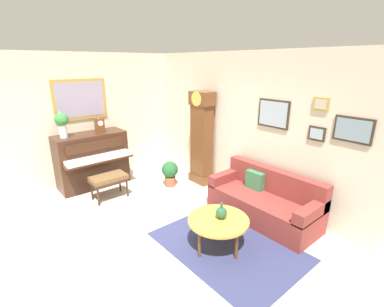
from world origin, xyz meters
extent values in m
cube|color=beige|center=(0.00, 0.00, -0.05)|extent=(6.40, 6.00, 0.10)
cube|color=beige|center=(-2.60, 0.00, 1.40)|extent=(0.10, 4.90, 2.80)
cube|color=#B28E3D|center=(-2.54, 0.20, 1.85)|extent=(0.03, 1.10, 0.84)
cube|color=#998EA8|center=(-2.52, 0.20, 1.85)|extent=(0.01, 0.98, 0.72)
cube|color=beige|center=(0.00, 2.40, 1.40)|extent=(5.30, 0.10, 2.80)
cube|color=#33281E|center=(0.75, 2.33, 1.75)|extent=(0.60, 0.03, 0.48)
cube|color=#9EB2C1|center=(0.75, 2.32, 1.75)|extent=(0.54, 0.01, 0.42)
cube|color=#33281E|center=(2.05, 2.33, 1.70)|extent=(0.52, 0.03, 0.36)
cube|color=#7A93A3|center=(2.05, 2.32, 1.70)|extent=(0.46, 0.01, 0.30)
cube|color=#B28E3D|center=(1.55, 2.33, 2.00)|extent=(0.24, 0.03, 0.20)
cube|color=#BCB299|center=(1.55, 2.32, 2.00)|extent=(0.18, 0.01, 0.14)
cube|color=#33281E|center=(1.55, 2.33, 1.55)|extent=(0.26, 0.03, 0.22)
cube|color=#9EB2C1|center=(1.55, 2.32, 1.55)|extent=(0.20, 0.01, 0.16)
cube|color=navy|center=(1.16, 0.85, 0.00)|extent=(2.10, 1.50, 0.01)
cube|color=#3D2316|center=(-2.25, 0.20, 0.58)|extent=(0.60, 1.44, 1.17)
cube|color=#3D2316|center=(-1.82, 0.20, 0.68)|extent=(0.28, 1.38, 0.04)
cube|color=white|center=(-1.82, 0.20, 0.74)|extent=(0.26, 1.32, 0.08)
cube|color=#3D2316|center=(-1.93, 0.20, 0.98)|extent=(0.03, 1.20, 0.20)
cube|color=#3D2316|center=(-1.42, 0.18, 0.38)|extent=(0.42, 0.70, 0.04)
cube|color=brown|center=(-1.42, 0.18, 0.44)|extent=(0.40, 0.68, 0.08)
cylinder|color=#3D2316|center=(-1.26, -0.12, 0.18)|extent=(0.04, 0.04, 0.36)
cylinder|color=#3D2316|center=(-1.26, 0.48, 0.18)|extent=(0.04, 0.04, 0.36)
cylinder|color=#3D2316|center=(-1.58, -0.12, 0.18)|extent=(0.04, 0.04, 0.36)
cylinder|color=#3D2316|center=(-1.58, 0.48, 0.18)|extent=(0.04, 0.04, 0.36)
cube|color=brown|center=(-0.86, 2.13, 0.09)|extent=(0.52, 0.34, 0.18)
cube|color=brown|center=(-0.86, 2.13, 0.89)|extent=(0.44, 0.28, 1.78)
cube|color=brown|center=(-0.86, 2.13, 1.88)|extent=(0.52, 0.32, 0.28)
cylinder|color=gold|center=(-0.86, 1.97, 1.88)|extent=(0.30, 0.02, 0.30)
cylinder|color=gold|center=(-0.86, 2.08, 0.95)|extent=(0.03, 0.03, 0.70)
cube|color=maroon|center=(1.00, 1.87, 0.21)|extent=(1.90, 0.80, 0.42)
cube|color=maroon|center=(1.00, 2.17, 0.62)|extent=(1.90, 0.20, 0.44)
cube|color=maroon|center=(0.14, 1.87, 0.50)|extent=(0.18, 0.80, 0.20)
cube|color=maroon|center=(1.86, 1.87, 0.50)|extent=(0.18, 0.80, 0.20)
cube|color=#38754C|center=(0.70, 2.01, 0.58)|extent=(0.34, 0.12, 0.32)
cylinder|color=gold|center=(1.07, 0.73, 0.44)|extent=(0.88, 0.88, 0.04)
torus|color=brown|center=(1.07, 0.73, 0.44)|extent=(0.88, 0.88, 0.04)
cylinder|color=brown|center=(1.07, 1.09, 0.21)|extent=(0.04, 0.04, 0.42)
cylinder|color=brown|center=(1.43, 0.73, 0.21)|extent=(0.04, 0.04, 0.42)
cylinder|color=brown|center=(1.07, 0.37, 0.21)|extent=(0.04, 0.04, 0.42)
cylinder|color=brown|center=(0.71, 0.73, 0.21)|extent=(0.04, 0.04, 0.42)
cube|color=brown|center=(-2.23, 0.43, 1.32)|extent=(0.12, 0.18, 0.30)
cylinder|color=white|center=(-2.17, 0.43, 1.37)|extent=(0.01, 0.11, 0.11)
cone|color=brown|center=(-2.23, 0.43, 1.51)|extent=(0.10, 0.10, 0.08)
cylinder|color=silver|center=(-2.23, -0.31, 1.30)|extent=(0.15, 0.15, 0.26)
sphere|color=#387F3D|center=(-2.23, -0.31, 1.54)|extent=(0.26, 0.26, 0.26)
cone|color=#D199B7|center=(-2.20, -0.33, 1.67)|extent=(0.06, 0.06, 0.16)
cylinder|color=#234C33|center=(1.07, 0.78, 0.47)|extent=(0.09, 0.09, 0.01)
sphere|color=#285638|center=(1.07, 0.78, 0.54)|extent=(0.17, 0.17, 0.17)
cylinder|color=#285638|center=(1.07, 0.78, 0.66)|extent=(0.04, 0.04, 0.08)
cylinder|color=#935138|center=(-1.13, 1.45, 0.11)|extent=(0.24, 0.24, 0.22)
sphere|color=#235B2D|center=(-1.13, 1.45, 0.38)|extent=(0.36, 0.36, 0.36)
camera|label=1|loc=(3.51, -1.82, 2.59)|focal=26.20mm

